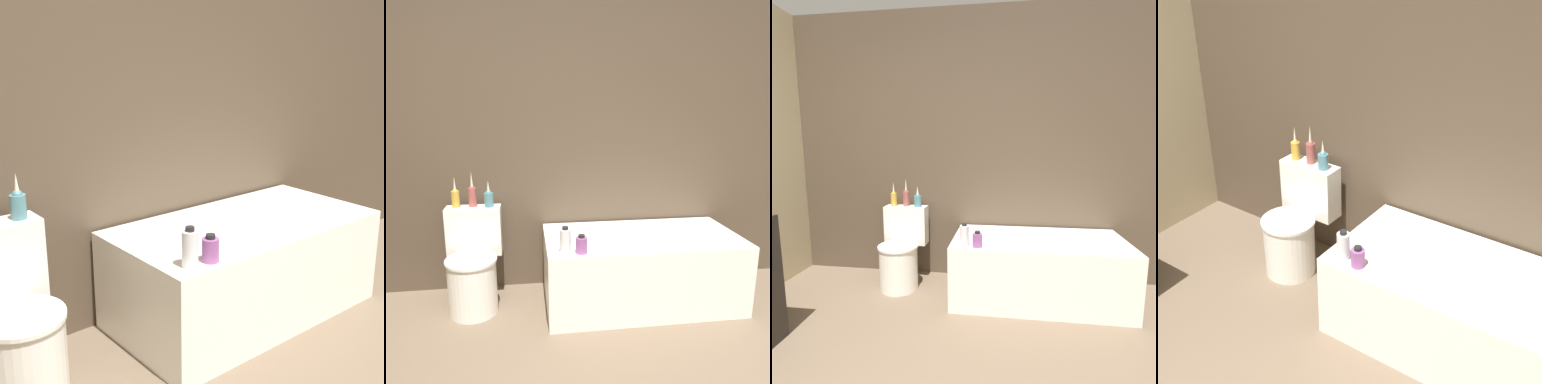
# 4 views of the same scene
# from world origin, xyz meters

# --- Properties ---
(wall_back_tiled) EXTENTS (6.40, 0.06, 2.60)m
(wall_back_tiled) POSITION_xyz_m (0.00, 2.38, 1.30)
(wall_back_tiled) COLOR brown
(wall_back_tiled) RESTS_ON ground_plane
(bathtub) EXTENTS (1.45, 0.74, 0.54)m
(bathtub) POSITION_xyz_m (0.81, 1.96, 0.27)
(bathtub) COLOR white
(bathtub) RESTS_ON ground
(toilet) EXTENTS (0.41, 0.51, 0.73)m
(toilet) POSITION_xyz_m (-0.45, 2.04, 0.32)
(toilet) COLOR white
(toilet) RESTS_ON ground
(vase_gold) EXTENTS (0.06, 0.06, 0.24)m
(vase_gold) POSITION_xyz_m (-0.57, 2.22, 0.81)
(vase_gold) COLOR gold
(vase_gold) RESTS_ON toilet
(vase_silver) EXTENTS (0.06, 0.06, 0.27)m
(vase_silver) POSITION_xyz_m (-0.45, 2.23, 0.82)
(vase_silver) COLOR #994C47
(vase_silver) RESTS_ON toilet
(vase_bronze) EXTENTS (0.07, 0.07, 0.21)m
(vase_bronze) POSITION_xyz_m (-0.32, 2.21, 0.80)
(vase_bronze) COLOR teal
(vase_bronze) RESTS_ON toilet
(shampoo_bottle_tall) EXTENTS (0.07, 0.07, 0.18)m
(shampoo_bottle_tall) POSITION_xyz_m (0.21, 1.69, 0.62)
(shampoo_bottle_tall) COLOR silver
(shampoo_bottle_tall) RESTS_ON bathtub
(shampoo_bottle_short) EXTENTS (0.08, 0.08, 0.13)m
(shampoo_bottle_short) POSITION_xyz_m (0.31, 1.67, 0.60)
(shampoo_bottle_short) COLOR #8C4C8C
(shampoo_bottle_short) RESTS_ON bathtub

